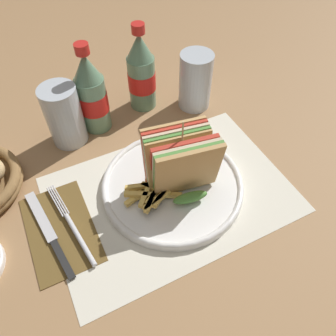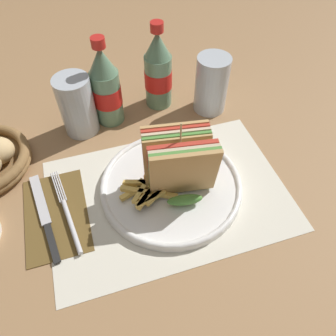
% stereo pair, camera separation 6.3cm
% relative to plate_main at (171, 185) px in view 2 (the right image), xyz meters
% --- Properties ---
extents(ground_plane, '(4.00, 4.00, 0.00)m').
position_rel_plate_main_xyz_m(ground_plane, '(-0.01, -0.01, -0.01)').
color(ground_plane, '#9E754C').
extents(placemat, '(0.46, 0.31, 0.00)m').
position_rel_plate_main_xyz_m(placemat, '(-0.01, -0.01, -0.01)').
color(placemat, silver).
rests_on(placemat, ground_plane).
extents(plate_main, '(0.28, 0.28, 0.02)m').
position_rel_plate_main_xyz_m(plate_main, '(0.00, 0.00, 0.00)').
color(plate_main, white).
rests_on(plate_main, ground_plane).
extents(club_sandwich, '(0.13, 0.11, 0.16)m').
position_rel_plate_main_xyz_m(club_sandwich, '(0.01, -0.01, 0.07)').
color(club_sandwich, tan).
rests_on(club_sandwich, plate_main).
extents(fries_pile, '(0.11, 0.08, 0.02)m').
position_rel_plate_main_xyz_m(fries_pile, '(-0.05, -0.01, 0.02)').
color(fries_pile, '#E0B756').
rests_on(fries_pile, plate_main).
extents(ketchup_blob, '(0.04, 0.04, 0.01)m').
position_rel_plate_main_xyz_m(ketchup_blob, '(-0.03, 0.02, 0.02)').
color(ketchup_blob, maroon).
rests_on(ketchup_blob, plate_main).
extents(napkin, '(0.11, 0.19, 0.00)m').
position_rel_plate_main_xyz_m(napkin, '(-0.22, 0.01, -0.01)').
color(napkin, brown).
rests_on(napkin, ground_plane).
extents(fork, '(0.04, 0.20, 0.01)m').
position_rel_plate_main_xyz_m(fork, '(-0.20, -0.01, -0.00)').
color(fork, silver).
rests_on(fork, napkin).
extents(knife, '(0.04, 0.20, 0.00)m').
position_rel_plate_main_xyz_m(knife, '(-0.24, 0.00, -0.00)').
color(knife, black).
rests_on(knife, napkin).
extents(coke_bottle_near, '(0.07, 0.07, 0.21)m').
position_rel_plate_main_xyz_m(coke_bottle_near, '(-0.07, 0.24, 0.08)').
color(coke_bottle_near, slate).
rests_on(coke_bottle_near, ground_plane).
extents(coke_bottle_far, '(0.07, 0.07, 0.21)m').
position_rel_plate_main_xyz_m(coke_bottle_far, '(0.05, 0.26, 0.08)').
color(coke_bottle_far, slate).
rests_on(coke_bottle_far, ground_plane).
extents(glass_near, '(0.08, 0.08, 0.14)m').
position_rel_plate_main_xyz_m(glass_near, '(0.17, 0.21, 0.05)').
color(glass_near, silver).
rests_on(glass_near, ground_plane).
extents(glass_far, '(0.08, 0.08, 0.14)m').
position_rel_plate_main_xyz_m(glass_far, '(-0.14, 0.23, 0.06)').
color(glass_far, silver).
rests_on(glass_far, ground_plane).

